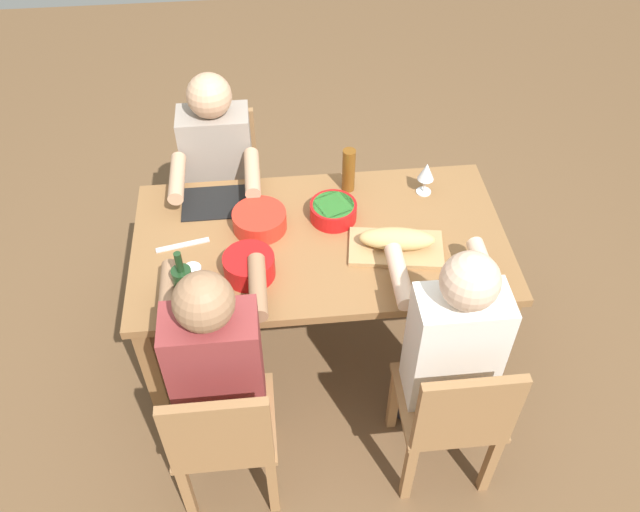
{
  "coord_description": "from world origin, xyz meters",
  "views": [
    {
      "loc": [
        -0.21,
        -2.05,
        2.76
      ],
      "look_at": [
        0.0,
        0.0,
        0.63
      ],
      "focal_mm": 37.25,
      "sensor_mm": 36.0,
      "label": 1
    }
  ],
  "objects_px": {
    "diner_near_left": "(217,362)",
    "beer_bottle": "(349,170)",
    "diner_near_right": "(451,342)",
    "serving_bowl_greens": "(333,210)",
    "chair_near_right": "(454,413)",
    "chair_far_left": "(223,180)",
    "chair_near_left": "(223,434)",
    "wine_bottle": "(184,287)",
    "bread_loaf": "(397,239)",
    "diner_far_left": "(219,170)",
    "wine_glass": "(426,173)",
    "serving_bowl_pasta": "(259,219)",
    "dining_table": "(320,253)",
    "cup_near_left": "(194,276)",
    "cutting_board": "(396,248)"
  },
  "relations": [
    {
      "from": "diner_near_left",
      "to": "beer_bottle",
      "type": "relative_size",
      "value": 5.45
    },
    {
      "from": "diner_near_right",
      "to": "beer_bottle",
      "type": "distance_m",
      "value": 0.95
    },
    {
      "from": "serving_bowl_greens",
      "to": "chair_near_right",
      "type": "bearing_deg",
      "value": -67.03
    },
    {
      "from": "chair_far_left",
      "to": "chair_near_left",
      "type": "relative_size",
      "value": 1.0
    },
    {
      "from": "diner_near_right",
      "to": "wine_bottle",
      "type": "distance_m",
      "value": 1.05
    },
    {
      "from": "diner_near_right",
      "to": "bread_loaf",
      "type": "height_order",
      "value": "diner_near_right"
    },
    {
      "from": "serving_bowl_greens",
      "to": "beer_bottle",
      "type": "height_order",
      "value": "beer_bottle"
    },
    {
      "from": "diner_far_left",
      "to": "wine_glass",
      "type": "height_order",
      "value": "diner_far_left"
    },
    {
      "from": "chair_near_right",
      "to": "wine_bottle",
      "type": "height_order",
      "value": "wine_bottle"
    },
    {
      "from": "wine_glass",
      "to": "serving_bowl_pasta",
      "type": "bearing_deg",
      "value": -168.01
    },
    {
      "from": "beer_bottle",
      "to": "wine_glass",
      "type": "height_order",
      "value": "beer_bottle"
    },
    {
      "from": "diner_near_right",
      "to": "wine_glass",
      "type": "xyz_separation_m",
      "value": [
        0.07,
        0.83,
        0.16
      ]
    },
    {
      "from": "chair_far_left",
      "to": "chair_near_right",
      "type": "height_order",
      "value": "same"
    },
    {
      "from": "dining_table",
      "to": "cup_near_left",
      "type": "relative_size",
      "value": 17.19
    },
    {
      "from": "dining_table",
      "to": "serving_bowl_pasta",
      "type": "xyz_separation_m",
      "value": [
        -0.26,
        0.09,
        0.14
      ]
    },
    {
      "from": "diner_near_left",
      "to": "cup_near_left",
      "type": "height_order",
      "value": "diner_near_left"
    },
    {
      "from": "diner_far_left",
      "to": "wine_bottle",
      "type": "height_order",
      "value": "diner_far_left"
    },
    {
      "from": "diner_near_left",
      "to": "beer_bottle",
      "type": "xyz_separation_m",
      "value": [
        0.61,
        0.9,
        0.15
      ]
    },
    {
      "from": "serving_bowl_greens",
      "to": "bread_loaf",
      "type": "bearing_deg",
      "value": -42.97
    },
    {
      "from": "serving_bowl_greens",
      "to": "dining_table",
      "type": "bearing_deg",
      "value": -120.1
    },
    {
      "from": "diner_near_left",
      "to": "wine_glass",
      "type": "distance_m",
      "value": 1.28
    },
    {
      "from": "chair_far_left",
      "to": "cutting_board",
      "type": "distance_m",
      "value": 1.18
    },
    {
      "from": "chair_near_left",
      "to": "serving_bowl_greens",
      "type": "relative_size",
      "value": 4.07
    },
    {
      "from": "dining_table",
      "to": "cup_near_left",
      "type": "xyz_separation_m",
      "value": [
        -0.53,
        -0.21,
        0.14
      ]
    },
    {
      "from": "serving_bowl_pasta",
      "to": "cutting_board",
      "type": "height_order",
      "value": "serving_bowl_pasta"
    },
    {
      "from": "diner_near_right",
      "to": "cup_near_left",
      "type": "height_order",
      "value": "diner_near_right"
    },
    {
      "from": "wine_bottle",
      "to": "diner_far_left",
      "type": "bearing_deg",
      "value": 82.97
    },
    {
      "from": "diner_far_left",
      "to": "bread_loaf",
      "type": "relative_size",
      "value": 3.75
    },
    {
      "from": "serving_bowl_greens",
      "to": "wine_glass",
      "type": "relative_size",
      "value": 1.26
    },
    {
      "from": "serving_bowl_greens",
      "to": "diner_near_right",
      "type": "bearing_deg",
      "value": -61.86
    },
    {
      "from": "beer_bottle",
      "to": "serving_bowl_pasta",
      "type": "bearing_deg",
      "value": -151.93
    },
    {
      "from": "chair_far_left",
      "to": "serving_bowl_greens",
      "type": "xyz_separation_m",
      "value": [
        0.52,
        -0.64,
        0.3
      ]
    },
    {
      "from": "diner_near_left",
      "to": "dining_table",
      "type": "bearing_deg",
      "value": 52.2
    },
    {
      "from": "diner_near_right",
      "to": "bread_loaf",
      "type": "distance_m",
      "value": 0.5
    },
    {
      "from": "bread_loaf",
      "to": "beer_bottle",
      "type": "bearing_deg",
      "value": 109.66
    },
    {
      "from": "serving_bowl_greens",
      "to": "beer_bottle",
      "type": "distance_m",
      "value": 0.23
    },
    {
      "from": "serving_bowl_pasta",
      "to": "chair_near_left",
      "type": "bearing_deg",
      "value": -102.54
    },
    {
      "from": "chair_far_left",
      "to": "cup_near_left",
      "type": "bearing_deg",
      "value": -95.05
    },
    {
      "from": "serving_bowl_greens",
      "to": "chair_near_left",
      "type": "bearing_deg",
      "value": -120.41
    },
    {
      "from": "chair_far_left",
      "to": "chair_near_right",
      "type": "relative_size",
      "value": 1.0
    },
    {
      "from": "chair_far_left",
      "to": "chair_near_left",
      "type": "xyz_separation_m",
      "value": [
        0.0,
        -1.52,
        0.0
      ]
    },
    {
      "from": "bread_loaf",
      "to": "wine_bottle",
      "type": "distance_m",
      "value": 0.9
    },
    {
      "from": "cup_near_left",
      "to": "diner_near_left",
      "type": "bearing_deg",
      "value": -76.75
    },
    {
      "from": "chair_far_left",
      "to": "cup_near_left",
      "type": "height_order",
      "value": "chair_far_left"
    },
    {
      "from": "diner_near_right",
      "to": "serving_bowl_greens",
      "type": "distance_m",
      "value": 0.8
    },
    {
      "from": "diner_near_left",
      "to": "serving_bowl_pasta",
      "type": "distance_m",
      "value": 0.7
    },
    {
      "from": "chair_far_left",
      "to": "wine_glass",
      "type": "xyz_separation_m",
      "value": [
        0.96,
        -0.5,
        0.37
      ]
    },
    {
      "from": "beer_bottle",
      "to": "wine_glass",
      "type": "bearing_deg",
      "value": -9.96
    },
    {
      "from": "cutting_board",
      "to": "bread_loaf",
      "type": "bearing_deg",
      "value": 0.0
    },
    {
      "from": "beer_bottle",
      "to": "wine_bottle",
      "type": "bearing_deg",
      "value": -138.41
    }
  ]
}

